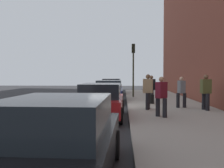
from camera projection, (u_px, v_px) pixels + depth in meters
name	position (u px, v px, depth m)	size (l,w,h in m)	color
ground_plane	(111.00, 106.00, 14.87)	(56.00, 56.00, 0.00)	#28282B
sidewalk	(166.00, 105.00, 14.71)	(28.00, 4.60, 0.15)	#A39E93
lane_stripe_centre	(58.00, 106.00, 15.02)	(28.00, 0.14, 0.01)	gold
parked_car_black	(59.00, 141.00, 4.20)	(4.39, 1.99, 1.51)	black
parked_car_red	(101.00, 101.00, 10.77)	(4.27, 1.95, 1.51)	black
parked_car_navy	(109.00, 91.00, 17.03)	(4.51, 1.91, 1.51)	black
parked_car_maroon	(112.00, 87.00, 23.89)	(4.35, 1.97, 1.51)	black
pedestrian_tan_coat	(148.00, 91.00, 12.51)	(0.58, 0.52, 1.76)	black
pedestrian_burgundy_coat	(161.00, 96.00, 10.22)	(0.51, 0.52, 1.66)	black
pedestrian_olive_coat	(206.00, 91.00, 12.22)	(0.57, 0.51, 1.75)	black
pedestrian_black_coat	(151.00, 88.00, 15.42)	(0.56, 0.49, 1.69)	black
pedestrian_grey_coat	(181.00, 91.00, 13.14)	(0.48, 0.54, 1.64)	black
traffic_light_pole	(133.00, 61.00, 19.53)	(0.35, 0.26, 4.15)	#2D2D19
rolling_suitcase	(152.00, 99.00, 15.01)	(0.34, 0.22, 0.92)	black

